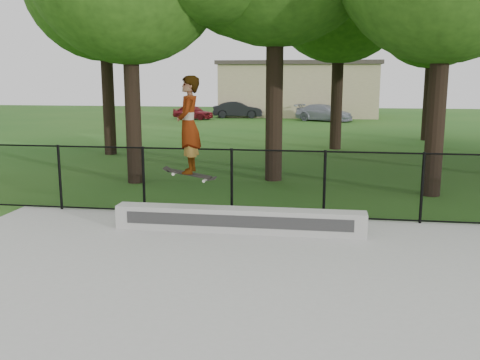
{
  "coord_description": "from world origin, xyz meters",
  "views": [
    {
      "loc": [
        -0.09,
        -5.37,
        3.07
      ],
      "look_at": [
        -1.56,
        4.2,
        1.2
      ],
      "focal_mm": 40.0,
      "sensor_mm": 36.0,
      "label": 1
    }
  ],
  "objects": [
    {
      "name": "grind_ledge",
      "position": [
        -1.66,
        4.7,
        0.3
      ],
      "size": [
        4.95,
        0.4,
        0.48
      ],
      "primitive_type": "cube",
      "color": "#A7A6A2",
      "rests_on": "concrete_slab"
    },
    {
      "name": "car_a",
      "position": [
        -9.52,
        33.22,
        0.52
      ],
      "size": [
        3.26,
        2.17,
        1.04
      ],
      "primitive_type": "imported",
      "rotation": [
        0.0,
        0.0,
        1.23
      ],
      "color": "maroon",
      "rests_on": "ground"
    },
    {
      "name": "car_b",
      "position": [
        -6.45,
        35.14,
        0.62
      ],
      "size": [
        3.47,
        1.5,
        1.24
      ],
      "primitive_type": "imported",
      "rotation": [
        0.0,
        0.0,
        1.63
      ],
      "color": "black",
      "rests_on": "ground"
    },
    {
      "name": "car_c",
      "position": [
        0.03,
        32.95,
        0.59
      ],
      "size": [
        4.09,
        3.0,
        1.18
      ],
      "primitive_type": "imported",
      "rotation": [
        0.0,
        0.0,
        1.16
      ],
      "color": "#8E93A1",
      "rests_on": "ground"
    },
    {
      "name": "skater_airborne",
      "position": [
        -2.59,
        4.53,
        2.15
      ],
      "size": [
        0.83,
        0.73,
        2.01
      ],
      "color": "black",
      "rests_on": "ground"
    },
    {
      "name": "chainlink_fence",
      "position": [
        0.0,
        5.9,
        0.81
      ],
      "size": [
        16.06,
        0.06,
        1.5
      ],
      "color": "black",
      "rests_on": "concrete_slab"
    },
    {
      "name": "distant_building",
      "position": [
        -2.0,
        38.0,
        2.16
      ],
      "size": [
        12.4,
        6.4,
        4.3
      ],
      "color": "#CAB78D",
      "rests_on": "ground"
    }
  ]
}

